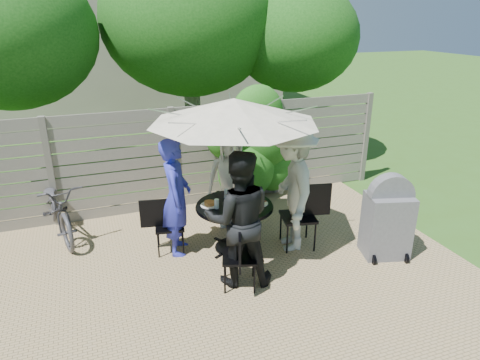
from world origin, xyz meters
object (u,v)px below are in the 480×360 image
object	(u,v)px
person_left	(176,197)
chair_back	(231,205)
plate_left	(210,204)
glass_front	(243,208)
umbrella	(234,111)
bicycle	(58,208)
person_back	(231,179)
glass_left	(217,204)
plate_back	(233,193)
person_right	(292,188)
syrup_jug	(230,198)
plate_right	(259,202)
glass_right	(251,197)
plate_front	(236,214)
glass_back	(226,193)
chair_left	(169,236)
coffee_cup	(240,195)
bbq_grill	(387,220)
patio_table	(234,218)
person_front	(239,219)
chair_front	(239,269)
chair_right	(299,228)

from	to	relation	value
person_left	chair_back	bearing A→B (deg)	-40.65
plate_left	glass_front	bearing A→B (deg)	-44.94
umbrella	bicycle	bearing A→B (deg)	150.90
umbrella	person_back	xyz separation A→B (m)	(0.23, 0.80, -1.30)
glass_left	plate_back	bearing A→B (deg)	45.06
person_right	syrup_jug	xyz separation A→B (m)	(-0.84, 0.29, -0.16)
plate_back	plate_right	world-z (taller)	same
plate_right	person_back	bearing A→B (deg)	97.68
person_right	glass_right	world-z (taller)	person_right
chair_back	plate_right	world-z (taller)	chair_back
plate_front	glass_back	world-z (taller)	glass_back
plate_right	syrup_jug	size ratio (longest dim) A/B	1.63
chair_left	coffee_cup	xyz separation A→B (m)	(1.08, -0.08, 0.53)
glass_right	glass_left	bearing A→B (deg)	-173.76
glass_left	bbq_grill	distance (m)	2.44
glass_front	glass_back	bearing A→B (deg)	96.24
patio_table	person_back	world-z (taller)	person_back
glass_right	glass_back	bearing A→B (deg)	141.24
person_front	plate_front	size ratio (longest dim) A/B	6.97
person_left	plate_front	world-z (taller)	person_left
person_right	coffee_cup	bearing A→B (deg)	-106.77
umbrella	chair_back	world-z (taller)	umbrella
person_back	plate_back	xyz separation A→B (m)	(-0.13, -0.45, -0.05)
plate_front	glass_right	xyz separation A→B (m)	(0.38, 0.38, 0.05)
person_left	glass_right	size ratio (longest dim) A/B	12.48
plate_back	syrup_jug	world-z (taller)	syrup_jug
person_right	plate_back	world-z (taller)	person_right
plate_right	glass_back	world-z (taller)	glass_back
person_back	syrup_jug	distance (m)	0.78
bbq_grill	person_front	bearing A→B (deg)	-167.59
patio_table	plate_back	size ratio (longest dim) A/B	5.27
glass_right	bicycle	distance (m)	3.06
patio_table	glass_back	xyz separation A→B (m)	(-0.03, 0.28, 0.29)
syrup_jug	bicycle	distance (m)	2.76
plate_front	patio_table	bearing A→B (deg)	74.24
chair_front	person_front	size ratio (longest dim) A/B	0.49
person_back	plate_front	world-z (taller)	person_back
glass_left	person_front	bearing A→B (deg)	-86.06
chair_back	glass_front	size ratio (longest dim) A/B	6.58
chair_back	glass_back	distance (m)	0.88
glass_left	glass_right	bearing A→B (deg)	6.24
chair_back	person_right	size ratio (longest dim) A/B	0.48
chair_front	syrup_jug	xyz separation A→B (m)	(0.22, 0.99, 0.54)
person_left	glass_left	distance (m)	0.58
chair_left	glass_back	bearing A→B (deg)	10.87
umbrella	plate_right	xyz separation A→B (m)	(0.35, -0.10, -1.35)
glass_left	glass_right	xyz separation A→B (m)	(0.56, 0.06, 0.00)
plate_right	bbq_grill	bearing A→B (deg)	-26.69
chair_right	plate_back	bearing A→B (deg)	-24.07
patio_table	chair_front	world-z (taller)	chair_front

